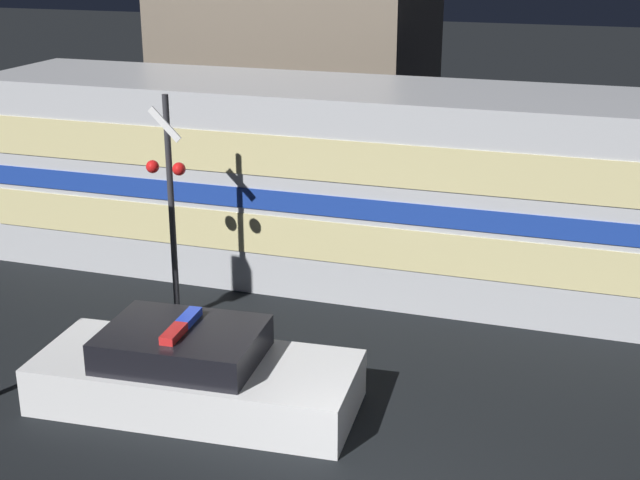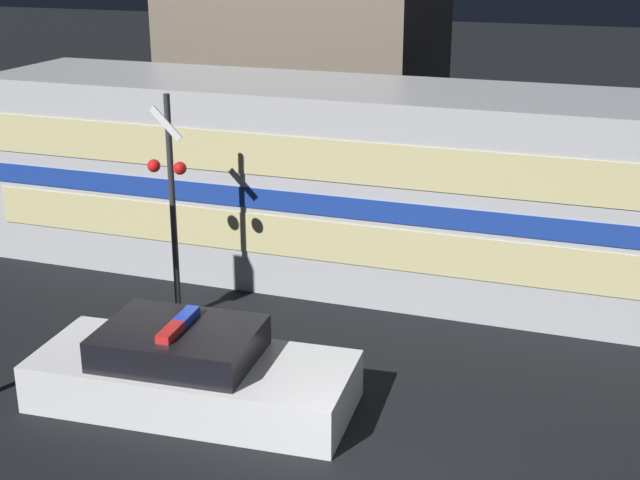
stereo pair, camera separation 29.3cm
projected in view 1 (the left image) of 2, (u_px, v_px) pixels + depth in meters
name	position (u px, v px, depth m)	size (l,w,h in m)	color
train	(414.00, 189.00, 16.92)	(17.48, 3.15, 3.78)	#B7BABF
police_car	(194.00, 374.00, 12.83)	(4.75, 2.19, 1.30)	silver
crossing_signal_far	(170.00, 195.00, 15.01)	(0.71, 0.29, 4.01)	#2D2D33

